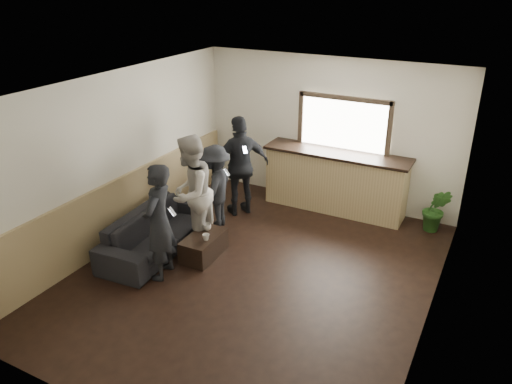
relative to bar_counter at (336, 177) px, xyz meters
The scene contains 12 objects.
ground 2.79m from the bar_counter, 96.35° to the right, with size 5.00×6.00×0.01m, color black.
room_shell 3.00m from the bar_counter, 111.04° to the right, with size 5.01×6.01×2.80m.
bar_counter is the anchor object (origin of this frame).
sofa 3.46m from the bar_counter, 126.47° to the right, with size 2.20×0.86×0.64m, color black.
coffee_table 2.94m from the bar_counter, 115.53° to the right, with size 0.45×0.81×0.36m, color black.
cup_a 2.76m from the bar_counter, 118.22° to the right, with size 0.13×0.13×0.10m, color silver.
cup_b 2.95m from the bar_counter, 112.78° to the right, with size 0.11×0.11×0.10m, color silver.
potted_plant 1.86m from the bar_counter, ahead, with size 0.45×0.36×0.82m, color #2D6623.
person_a 3.68m from the bar_counter, 114.05° to the right, with size 0.56×0.72×1.77m.
person_b 2.90m from the bar_counter, 123.50° to the right, with size 0.84×1.01×1.89m.
person_c 2.32m from the bar_counter, 133.76° to the right, with size 0.72×1.06×1.51m.
person_d 1.80m from the bar_counter, 147.07° to the right, with size 1.04×1.13×1.86m.
Camera 1 is at (2.98, -5.63, 4.19)m, focal length 35.00 mm.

